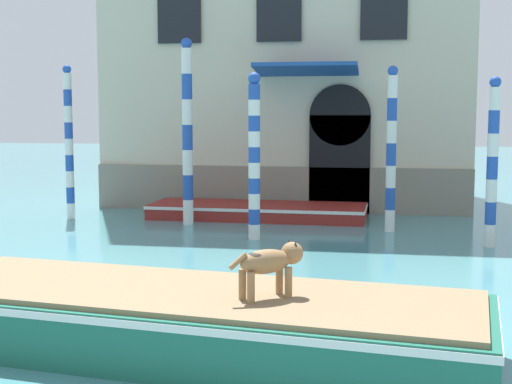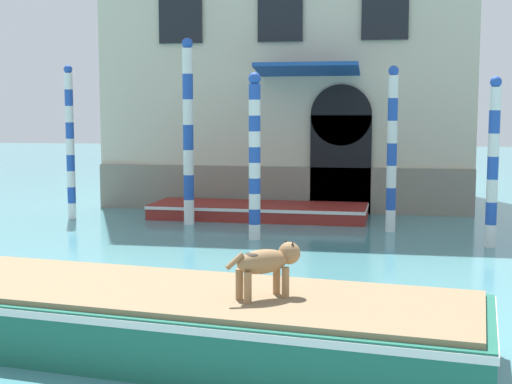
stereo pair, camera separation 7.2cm
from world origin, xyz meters
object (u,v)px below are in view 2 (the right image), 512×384
mooring_pole_2 (188,131)px  mooring_pole_0 (392,149)px  dog_on_deck (268,262)px  boat_foreground (187,319)px  boat_moored_near_palazzo (259,211)px  mooring_pole_4 (255,156)px  mooring_pole_3 (70,142)px  mooring_pole_1 (493,162)px

mooring_pole_2 → mooring_pole_0: bearing=-3.1°
dog_on_deck → mooring_pole_2: mooring_pole_2 is taller
dog_on_deck → boat_foreground: bearing=129.1°
boat_foreground → mooring_pole_2: mooring_pole_2 is taller
boat_moored_near_palazzo → mooring_pole_4: (0.45, -3.09, 1.61)m
mooring_pole_0 → mooring_pole_4: mooring_pole_0 is taller
mooring_pole_3 → mooring_pole_2: bearing=-5.7°
mooring_pole_1 → mooring_pole_2: (-6.88, 1.82, 0.53)m
dog_on_deck → mooring_pole_0: mooring_pole_0 is taller
mooring_pole_3 → mooring_pole_4: bearing=-22.3°
dog_on_deck → boat_moored_near_palazzo: 10.82m
mooring_pole_2 → mooring_pole_4: size_ratio=1.26×
boat_foreground → mooring_pole_0: bearing=82.5°
mooring_pole_0 → mooring_pole_4: bearing=-152.1°
mooring_pole_0 → mooring_pole_2: (-4.88, 0.26, 0.37)m
boat_foreground → mooring_pole_1: 8.63m
mooring_pole_1 → mooring_pole_3: 10.33m
dog_on_deck → mooring_pole_3: mooring_pole_3 is taller
boat_foreground → dog_on_deck: size_ratio=9.28×
dog_on_deck → mooring_pole_4: size_ratio=0.21×
mooring_pole_0 → mooring_pole_4: size_ratio=1.06×
mooring_pole_0 → dog_on_deck: bearing=-98.8°
mooring_pole_3 → mooring_pole_4: mooring_pole_3 is taller
dog_on_deck → mooring_pole_4: 7.69m
mooring_pole_1 → mooring_pole_2: mooring_pole_2 is taller
dog_on_deck → boat_moored_near_palazzo: size_ratio=0.13×
mooring_pole_1 → mooring_pole_2: 7.14m
boat_moored_near_palazzo → mooring_pole_0: size_ratio=1.48×
mooring_pole_3 → mooring_pole_0: bearing=-4.1°
boat_foreground → mooring_pole_3: mooring_pole_3 is taller
boat_foreground → mooring_pole_3: size_ratio=1.76×
boat_foreground → mooring_pole_0: size_ratio=1.83×
boat_moored_near_palazzo → mooring_pole_2: mooring_pole_2 is taller
boat_moored_near_palazzo → mooring_pole_3: size_ratio=1.43×
dog_on_deck → mooring_pole_1: bearing=25.6°
boat_foreground → mooring_pole_4: 7.48m
boat_moored_near_palazzo → mooring_pole_1: mooring_pole_1 is taller
mooring_pole_4 → mooring_pole_0: bearing=27.9°
mooring_pole_2 → mooring_pole_1: bearing=-14.8°
mooring_pole_1 → dog_on_deck: bearing=-114.4°
mooring_pole_4 → boat_foreground: bearing=-85.8°
boat_foreground → boat_moored_near_palazzo: 10.46m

